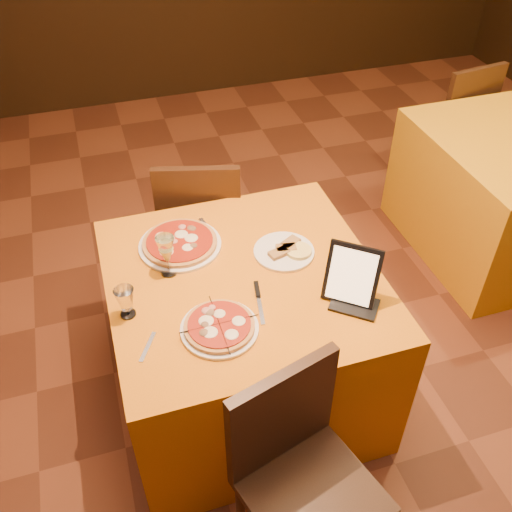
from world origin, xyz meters
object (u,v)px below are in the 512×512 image
object	(u,v)px
chair_main_far	(202,221)
pizza_far	(180,244)
main_table	(244,336)
water_glass	(126,303)
chair_main_near	(312,494)
wine_glass	(167,256)
tablet	(352,275)
pizza_near	(219,327)
chair_side_far	(445,121)

from	to	relation	value
chair_main_far	pizza_far	xyz separation A→B (m)	(-0.21, -0.53, 0.31)
main_table	water_glass	bearing A→B (deg)	-170.82
main_table	chair_main_near	bearing A→B (deg)	-90.00
wine_glass	tablet	xyz separation A→B (m)	(0.65, -0.35, 0.03)
main_table	wine_glass	size ratio (longest dim) A/B	5.79
pizza_near	pizza_far	bearing A→B (deg)	94.41
chair_main_near	pizza_far	xyz separation A→B (m)	(-0.21, 1.08, 0.31)
pizza_near	water_glass	xyz separation A→B (m)	(-0.31, 0.18, 0.05)
chair_main_near	pizza_near	bearing A→B (deg)	90.52
water_glass	pizza_far	bearing A→B (deg)	51.21
wine_glass	main_table	bearing A→B (deg)	-20.52
chair_side_far	tablet	world-z (taller)	tablet
chair_main_far	wine_glass	xyz separation A→B (m)	(-0.29, -0.68, 0.39)
main_table	pizza_far	xyz separation A→B (m)	(-0.21, 0.26, 0.39)
chair_main_near	water_glass	bearing A→B (deg)	106.83
main_table	pizza_far	distance (m)	0.51
pizza_near	wine_glass	bearing A→B (deg)	107.99
water_glass	tablet	size ratio (longest dim) A/B	0.53
wine_glass	chair_main_far	bearing A→B (deg)	67.37
wine_glass	pizza_near	bearing A→B (deg)	-72.01
pizza_far	water_glass	bearing A→B (deg)	-128.79
chair_main_near	tablet	size ratio (longest dim) A/B	3.73
pizza_near	wine_glass	xyz separation A→B (m)	(-0.12, 0.36, 0.08)
chair_main_far	tablet	xyz separation A→B (m)	(0.36, -1.04, 0.41)
pizza_far	wine_glass	distance (m)	0.19
chair_main_near	main_table	bearing A→B (deg)	73.84
main_table	chair_side_far	world-z (taller)	chair_side_far
chair_main_near	wine_glass	world-z (taller)	wine_glass
chair_main_near	tablet	distance (m)	0.79
chair_main_near	tablet	world-z (taller)	tablet
wine_glass	chair_main_near	bearing A→B (deg)	-72.80
main_table	chair_main_far	size ratio (longest dim) A/B	1.21
chair_side_far	pizza_far	distance (m)	2.39
pizza_far	water_glass	distance (m)	0.44
chair_side_far	wine_glass	world-z (taller)	wine_glass
chair_main_near	pizza_near	size ratio (longest dim) A/B	3.12
main_table	water_glass	distance (m)	0.65
chair_main_near	wine_glass	size ratio (longest dim) A/B	4.79
pizza_far	pizza_near	bearing A→B (deg)	-85.59
chair_side_far	pizza_near	size ratio (longest dim) A/B	3.12
pizza_far	water_glass	world-z (taller)	water_glass
chair_main_far	tablet	bearing A→B (deg)	124.58
pizza_near	pizza_far	xyz separation A→B (m)	(-0.04, 0.52, 0.00)
chair_main_far	water_glass	bearing A→B (deg)	76.50
chair_main_near	water_glass	distance (m)	0.95
main_table	pizza_far	bearing A→B (deg)	128.41
chair_main_far	pizza_near	xyz separation A→B (m)	(-0.17, -1.05, 0.31)
chair_main_far	wine_glass	distance (m)	0.84
water_glass	tablet	world-z (taller)	tablet
pizza_near	wine_glass	size ratio (longest dim) A/B	1.54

